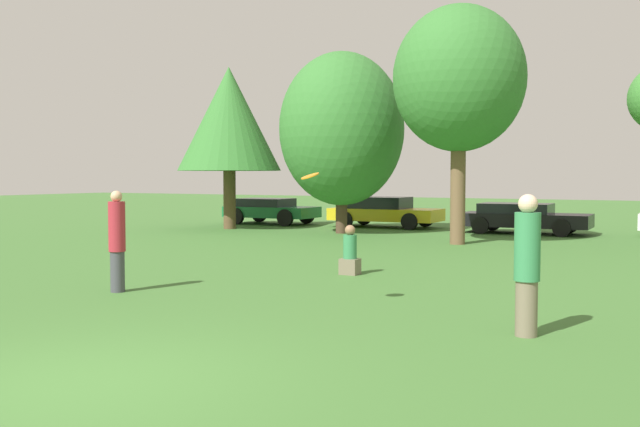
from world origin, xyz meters
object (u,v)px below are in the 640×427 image
Objects in this scene: tree_0 at (229,119)px; person_thrower at (117,240)px; tree_2 at (459,80)px; parked_car_black at (523,217)px; tree_1 at (342,129)px; bystander_sitting at (350,254)px; frisbee at (310,176)px; person_catcher at (527,264)px; parked_car_green at (270,210)px; parked_car_yellow at (383,211)px.

person_thrower is at bearing -62.06° from tree_0.
parked_car_black is (0.87, 5.07, -4.43)m from tree_2.
tree_1 is at bearing 157.73° from tree_2.
frisbee is at bearing -72.52° from bystander_sitting.
person_catcher is 0.47× the size of parked_car_green.
tree_0 reaches higher than frisbee.
parked_car_black is (3.56, 16.76, -0.34)m from person_thrower.
person_thrower is 6.06× the size of frisbee.
frisbee is at bearing -83.67° from tree_2.
tree_0 is (-7.23, 13.63, 3.38)m from person_thrower.
tree_0 reaches higher than parked_car_yellow.
tree_0 is at bearing -42.43° from person_catcher.
frisbee is 12.10m from tree_2.
parked_car_yellow is at bearing 110.32° from bystander_sitting.
bystander_sitting is 16.16m from parked_car_green.
person_catcher reaches higher than parked_car_green.
parked_car_yellow is at bearing 87.76° from tree_1.
parked_car_green is (-14.62, 16.87, -0.34)m from person_catcher.
tree_0 is 0.88× the size of tree_2.
person_catcher is at bearing -68.61° from tree_2.
frisbee is at bearing -50.50° from tree_0.
frisbee reaches higher than parked_car_black.
parked_car_yellow is (-4.88, 5.61, -4.37)m from tree_2.
tree_0 is at bearing -164.68° from parked_car_black.
tree_2 reaches higher than tree_0.
person_thrower is 7.33m from person_catcher.
frisbee is 0.08× the size of parked_car_green.
tree_1 reaches higher than frisbee.
tree_2 is (-1.30, 11.67, 2.92)m from frisbee.
tree_0 is (-11.22, 13.61, 2.22)m from frisbee.
parked_car_black is (5.88, 3.02, -3.20)m from tree_1.
tree_2 is at bearing 96.33° from frisbee.
parked_car_green is (-4.97, 3.00, -3.18)m from tree_1.
tree_1 is 5.56m from tree_2.
tree_0 is at bearing -144.85° from parked_car_yellow.
tree_2 is at bearing -100.54° from parked_car_black.
parked_car_black is at bearing -6.21° from parked_car_yellow.
person_catcher is 6.24m from bystander_sitting.
person_thrower is 15.80m from tree_0.
person_catcher is 0.29× the size of tree_0.
frisbee is 0.05× the size of tree_1.
parked_car_green is at bearing 128.29° from bystander_sitting.
tree_1 is (-5.04, 9.68, 3.35)m from bystander_sitting.
person_catcher is at bearing -0.00° from person_thrower.
frisbee reaches higher than parked_car_yellow.
parked_car_green is (-11.29, 16.73, -1.49)m from frisbee.
parked_car_black is (0.84, 12.70, 0.15)m from bystander_sitting.
frisbee reaches higher than person_thrower.
bystander_sitting is at bearing -41.31° from person_catcher.
bystander_sitting is (-4.61, 4.18, -0.51)m from person_catcher.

